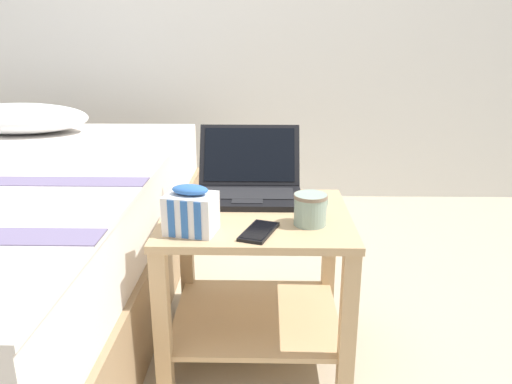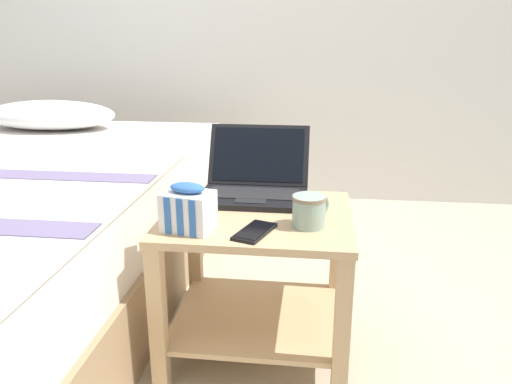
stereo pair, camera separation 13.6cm
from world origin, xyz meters
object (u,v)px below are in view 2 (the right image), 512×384
laptop (255,183)px  snack_bag (188,209)px  mug_front_left (310,209)px  cell_phone (255,231)px

laptop → snack_bag: size_ratio=2.31×
laptop → snack_bag: 0.35m
mug_front_left → snack_bag: size_ratio=0.78×
mug_front_left → cell_phone: 0.17m
mug_front_left → snack_bag: snack_bag is taller
mug_front_left → cell_phone: size_ratio=0.72×
laptop → mug_front_left: (0.18, -0.26, 0.01)m
cell_phone → laptop: bearing=96.9°
snack_bag → cell_phone: snack_bag is taller
laptop → snack_bag: laptop is taller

